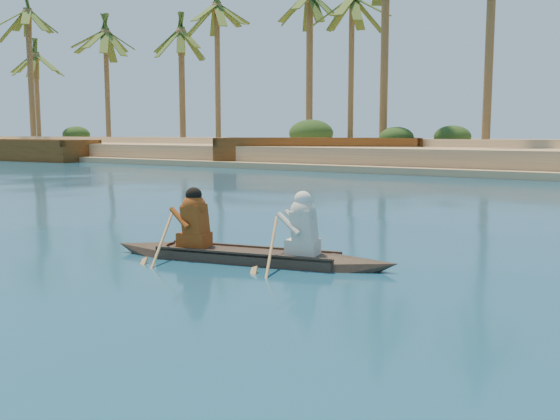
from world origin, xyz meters
The scene contains 6 objects.
ground centered at (0.00, 0.00, 0.00)m, with size 160.00×160.00×0.00m, color navy.
palm_grove centered at (0.00, 35.00, 8.00)m, with size 110.00×14.00×16.00m, color #3B591F, non-canonical shape.
shrub_cluster centered at (0.00, 31.50, 1.20)m, with size 100.00×6.00×2.40m, color #1F3212, non-canonical shape.
canoe centered at (1.84, 0.55, 0.27)m, with size 5.17×1.80×1.42m.
barge_left centered at (-34.76, 22.00, 0.65)m, with size 11.47×4.55×1.87m.
barge_mid centered at (-12.00, 27.00, 0.75)m, with size 13.39×9.23×2.13m.
Camera 1 is at (8.02, -7.80, 2.19)m, focal length 40.00 mm.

